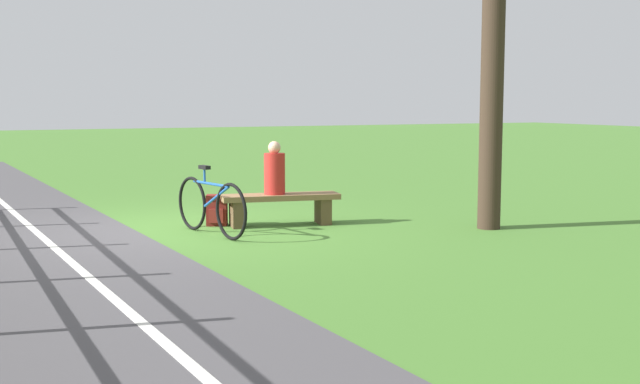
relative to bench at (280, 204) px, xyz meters
The scene contains 8 objects.
ground_plane 1.55m from the bench, ahead, with size 80.00×80.00×0.00m, color #477A2D.
paved_path 4.83m from the bench, 51.46° to the left, with size 2.44×36.00×0.02m, color #4C494C.
path_centre_line 4.82m from the bench, 51.46° to the left, with size 0.10×32.00×0.00m, color silver.
bench is the anchor object (origin of this frame).
person_seated 0.48m from the bench, 10.11° to the right, with size 0.35×0.35×0.76m.
bicycle 1.22m from the bench, 17.79° to the left, with size 0.42×1.76×0.92m.
backpack 0.92m from the bench, 23.58° to the right, with size 0.35×0.33×0.44m.
tree_near_bench 3.61m from the bench, 149.78° to the left, with size 1.33×1.74×4.80m.
Camera 1 is at (2.83, 10.83, 1.80)m, focal length 44.99 mm.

